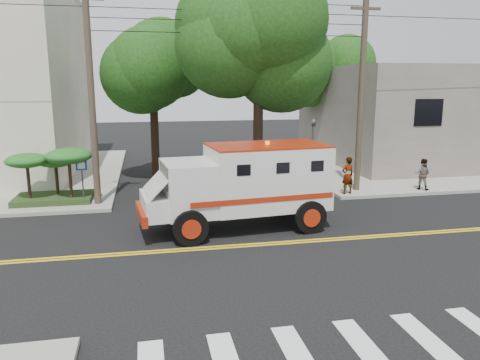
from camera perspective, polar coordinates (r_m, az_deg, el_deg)
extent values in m
plane|color=black|center=(15.42, 2.43, -7.87)|extent=(100.00, 100.00, 0.00)
cube|color=gray|center=(32.82, 19.92, 2.15)|extent=(17.00, 17.00, 0.15)
cube|color=#676258|center=(33.70, 22.05, 7.51)|extent=(14.00, 12.00, 6.00)
cylinder|color=#382D23|center=(20.19, -17.64, 9.32)|extent=(0.28, 0.28, 9.00)
cylinder|color=#382D23|center=(22.55, 14.54, 9.70)|extent=(0.28, 0.28, 9.00)
cylinder|color=black|center=(21.25, 2.22, 7.25)|extent=(0.44, 0.44, 7.00)
sphere|color=#17330E|center=(21.26, 2.30, 16.70)|extent=(5.32, 5.32, 5.32)
sphere|color=#17330E|center=(20.89, 6.04, 18.30)|extent=(4.56, 4.56, 4.56)
cylinder|color=black|center=(26.19, -10.39, 6.40)|extent=(0.44, 0.44, 5.60)
sphere|color=#17330E|center=(26.08, -10.62, 12.53)|extent=(3.92, 3.92, 3.92)
sphere|color=#17330E|center=(25.57, -8.70, 13.56)|extent=(3.36, 3.36, 3.36)
cylinder|color=black|center=(32.47, 10.34, 7.73)|extent=(0.44, 0.44, 5.95)
sphere|color=#17330E|center=(32.40, 10.54, 12.98)|extent=(4.20, 4.20, 4.20)
sphere|color=#17330E|center=(32.21, 12.51, 13.71)|extent=(3.60, 3.60, 3.60)
cylinder|color=#3F3F42|center=(21.27, 8.80, 2.51)|extent=(0.12, 0.12, 3.60)
imported|color=#3F3F42|center=(21.10, 8.91, 6.13)|extent=(0.15, 0.18, 0.90)
cylinder|color=#3F3F42|center=(20.88, -18.63, -0.39)|extent=(0.06, 0.06, 2.00)
cube|color=#0C33A5|center=(20.67, -18.79, 1.75)|extent=(0.45, 0.03, 0.45)
cube|color=#1E3314|center=(21.81, -21.70, -2.07)|extent=(3.20, 2.00, 0.24)
cylinder|color=black|center=(21.53, -24.37, -0.06)|extent=(0.14, 0.14, 1.52)
ellipsoid|color=#1B4F17|center=(21.38, -24.57, 2.18)|extent=(1.73, 1.73, 0.60)
cylinder|color=black|center=(22.01, -21.43, 0.21)|extent=(0.14, 0.14, 1.36)
ellipsoid|color=#1B4F17|center=(21.88, -21.58, 2.17)|extent=(1.55, 1.55, 0.54)
cylinder|color=black|center=(21.00, -19.99, 0.23)|extent=(0.14, 0.14, 1.68)
ellipsoid|color=#1B4F17|center=(20.84, -20.17, 2.77)|extent=(1.91, 1.91, 0.66)
cube|color=silver|center=(16.88, 3.31, 0.40)|extent=(4.36, 2.84, 2.23)
cube|color=silver|center=(16.16, -6.24, -0.94)|extent=(1.92, 2.49, 1.80)
cube|color=black|center=(15.93, -9.20, 0.55)|extent=(0.25, 1.80, 0.74)
cube|color=silver|center=(16.12, -10.09, -3.03)|extent=(1.16, 2.20, 0.74)
cube|color=maroon|center=(16.13, -11.92, -4.06)|extent=(0.42, 2.29, 0.37)
cube|color=maroon|center=(16.69, 3.36, 4.25)|extent=(4.36, 2.84, 0.06)
cylinder|color=black|center=(15.27, -6.06, -5.81)|extent=(1.19, 0.46, 1.17)
cylinder|color=black|center=(17.51, -7.60, -3.54)|extent=(1.19, 0.46, 1.17)
cylinder|color=black|center=(16.58, 8.49, -4.45)|extent=(1.19, 0.46, 1.17)
cylinder|color=black|center=(18.66, 5.33, -2.53)|extent=(1.19, 0.46, 1.17)
imported|color=gray|center=(21.96, 12.99, 0.55)|extent=(0.70, 0.54, 1.72)
imported|color=gray|center=(23.93, 21.35, 0.67)|extent=(0.91, 0.91, 1.49)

